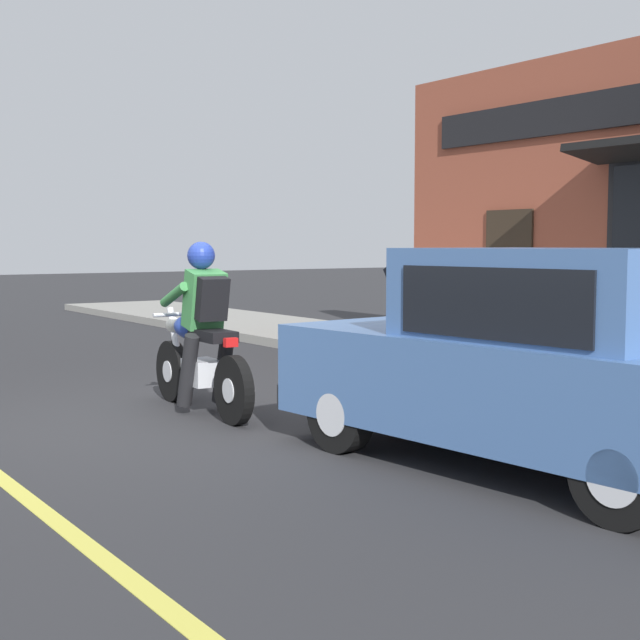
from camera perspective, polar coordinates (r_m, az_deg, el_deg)
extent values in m
plane|color=#2B2B2D|center=(8.20, -9.57, -6.41)|extent=(80.00, 80.00, 0.00)
cube|color=gray|center=(13.43, 4.76, -1.66)|extent=(2.60, 22.00, 0.14)
cube|color=#2D2319|center=(13.44, 11.96, 2.45)|extent=(0.04, 0.90, 2.10)
cylinder|color=black|center=(9.18, -9.44, -3.24)|extent=(0.13, 0.62, 0.62)
cylinder|color=silver|center=(9.18, -9.44, -3.24)|extent=(0.13, 0.22, 0.22)
cylinder|color=black|center=(7.92, -5.55, -4.49)|extent=(0.13, 0.62, 0.62)
cylinder|color=silver|center=(7.92, -5.55, -4.49)|extent=(0.13, 0.22, 0.22)
cube|color=silver|center=(8.49, -7.51, -3.33)|extent=(0.30, 0.41, 0.24)
ellipsoid|color=#1E3899|center=(8.67, -8.22, -0.44)|extent=(0.33, 0.53, 0.24)
cube|color=black|center=(8.24, -6.87, -0.99)|extent=(0.29, 0.57, 0.10)
cylinder|color=silver|center=(9.05, -9.23, -1.34)|extent=(0.09, 0.33, 0.68)
cylinder|color=silver|center=(8.92, -8.95, 0.37)|extent=(0.56, 0.07, 0.04)
sphere|color=silver|center=(9.08, -9.36, -0.31)|extent=(0.16, 0.16, 0.16)
cylinder|color=silver|center=(8.22, -5.32, -4.29)|extent=(0.11, 0.55, 0.08)
cube|color=red|center=(7.91, -5.73, -1.44)|extent=(0.12, 0.07, 0.08)
cylinder|color=black|center=(8.35, -8.44, -3.21)|extent=(0.16, 0.36, 0.71)
cylinder|color=black|center=(8.50, -6.21, -3.05)|extent=(0.16, 0.36, 0.71)
cube|color=#387F42|center=(8.37, -7.42, 1.30)|extent=(0.36, 0.34, 0.57)
cylinder|color=#387F42|center=(8.51, -9.32, 1.61)|extent=(0.12, 0.52, 0.26)
cylinder|color=#387F42|center=(8.67, -6.88, 1.69)|extent=(0.12, 0.52, 0.26)
sphere|color=navy|center=(8.41, -7.62, 4.11)|extent=(0.26, 0.26, 0.26)
cube|color=black|center=(8.23, -6.96, 1.38)|extent=(0.29, 0.25, 0.42)
cylinder|color=black|center=(6.87, 1.28, -6.00)|extent=(0.23, 0.61, 0.60)
cylinder|color=silver|center=(6.87, 1.28, -6.00)|extent=(0.23, 0.35, 0.33)
cylinder|color=black|center=(7.88, 9.21, -4.66)|extent=(0.23, 0.61, 0.60)
cylinder|color=silver|center=(7.88, 9.21, -4.66)|extent=(0.23, 0.35, 0.33)
cylinder|color=black|center=(5.35, 18.72, -9.42)|extent=(0.23, 0.61, 0.60)
cylinder|color=silver|center=(5.35, 18.72, -9.42)|extent=(0.23, 0.35, 0.33)
cube|color=#42669E|center=(6.53, 13.08, -4.03)|extent=(1.97, 3.83, 0.70)
cube|color=#42669E|center=(6.32, 15.00, 1.47)|extent=(1.61, 2.02, 0.66)
cube|color=black|center=(6.86, 9.04, 1.42)|extent=(1.35, 0.47, 0.51)
cube|color=black|center=(5.75, 10.84, 1.03)|extent=(0.17, 1.52, 0.46)
cube|color=black|center=(6.93, 18.45, 1.51)|extent=(0.17, 1.52, 0.46)
cube|color=silver|center=(7.44, -0.84, -1.89)|extent=(0.24, 0.06, 0.14)
cube|color=silver|center=(8.12, 4.74, -1.34)|extent=(0.24, 0.06, 0.14)
cube|color=#28282B|center=(7.80, 2.22, -4.33)|extent=(1.61, 0.27, 0.20)
cylinder|color=red|center=(14.13, 6.04, -0.73)|extent=(0.24, 0.24, 0.16)
cylinder|color=red|center=(14.10, 6.06, 0.76)|extent=(0.18, 0.18, 0.58)
sphere|color=red|center=(14.08, 6.07, 2.10)|extent=(0.20, 0.20, 0.20)
cylinder|color=red|center=(14.01, 5.66, 0.95)|extent=(0.10, 0.08, 0.08)
cylinder|color=red|center=(14.18, 6.46, 0.99)|extent=(0.10, 0.08, 0.08)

